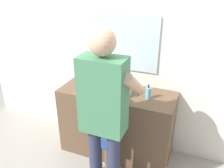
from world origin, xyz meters
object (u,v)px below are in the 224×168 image
(soap_bottle, at_px, (148,93))
(child_toddler, at_px, (103,136))
(adult_parent, at_px, (104,106))
(toothbrush_cup, at_px, (90,83))

(soap_bottle, xyz_separation_m, child_toddler, (-0.38, -0.38, -0.43))
(soap_bottle, distance_m, adult_parent, 0.68)
(adult_parent, bearing_deg, child_toddler, 117.30)
(toothbrush_cup, distance_m, child_toddler, 0.67)
(toothbrush_cup, xyz_separation_m, adult_parent, (0.48, -0.63, 0.13))
(soap_bottle, relative_size, child_toddler, 0.19)
(toothbrush_cup, distance_m, soap_bottle, 0.73)
(child_toddler, bearing_deg, toothbrush_cup, 132.18)
(toothbrush_cup, height_order, soap_bottle, toothbrush_cup)
(soap_bottle, bearing_deg, child_toddler, -135.12)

